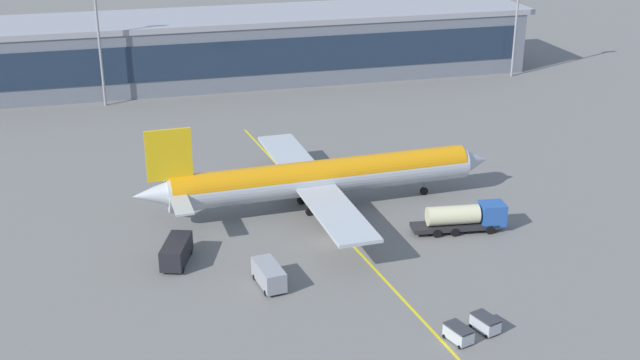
% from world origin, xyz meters
% --- Properties ---
extents(ground_plane, '(700.00, 700.00, 0.00)m').
position_xyz_m(ground_plane, '(0.00, 0.00, 0.00)').
color(ground_plane, slate).
extents(apron_lead_in_line, '(8.52, 79.61, 0.01)m').
position_xyz_m(apron_lead_in_line, '(1.91, 2.00, 0.00)').
color(apron_lead_in_line, yellow).
rests_on(apron_lead_in_line, ground_plane).
extents(terminal_building, '(156.70, 19.97, 12.36)m').
position_xyz_m(terminal_building, '(-19.58, 73.19, 6.20)').
color(terminal_building, slate).
rests_on(terminal_building, ground_plane).
extents(main_airliner, '(45.02, 35.68, 11.88)m').
position_xyz_m(main_airliner, '(1.54, 9.42, 4.03)').
color(main_airliner, '#B2B7BC').
rests_on(main_airliner, ground_plane).
extents(fuel_tanker, '(11.01, 3.70, 3.25)m').
position_xyz_m(fuel_tanker, '(15.79, -1.24, 1.75)').
color(fuel_tanker, '#232326').
rests_on(fuel_tanker, ground_plane).
extents(lavatory_truck, '(4.05, 6.23, 2.50)m').
position_xyz_m(lavatory_truck, '(-17.02, -0.83, 1.42)').
color(lavatory_truck, black).
rests_on(lavatory_truck, ground_plane).
extents(crew_van, '(2.76, 5.24, 2.30)m').
position_xyz_m(crew_van, '(-8.53, -7.97, 1.31)').
color(crew_van, gray).
rests_on(crew_van, ground_plane).
extents(baggage_cart_0, '(2.27, 2.99, 1.48)m').
position_xyz_m(baggage_cart_0, '(5.78, -22.27, 0.78)').
color(baggage_cart_0, '#B2B7BC').
rests_on(baggage_cart_0, ground_plane).
extents(baggage_cart_1, '(2.27, 2.99, 1.48)m').
position_xyz_m(baggage_cart_1, '(8.84, -21.32, 0.78)').
color(baggage_cart_1, '#B2B7BC').
rests_on(baggage_cart_1, ground_plane).
extents(apron_light_mast_0, '(2.80, 0.50, 20.10)m').
position_xyz_m(apron_light_mast_0, '(-23.04, 61.23, 11.97)').
color(apron_light_mast_0, gray).
rests_on(apron_light_mast_0, ground_plane).
extents(apron_light_mast_1, '(2.80, 0.50, 22.57)m').
position_xyz_m(apron_light_mast_1, '(53.77, 61.23, 13.26)').
color(apron_light_mast_1, gray).
rests_on(apron_light_mast_1, ground_plane).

